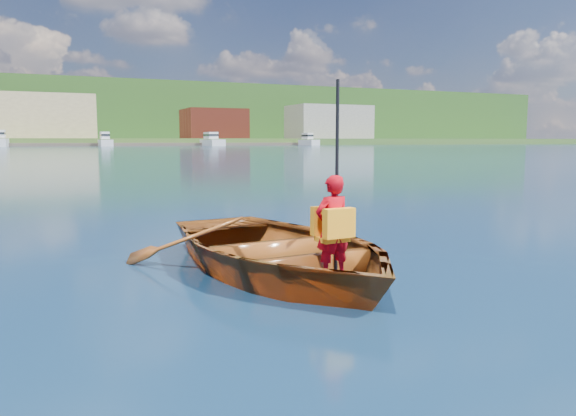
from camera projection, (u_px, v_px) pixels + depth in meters
ground at (352, 280)px, 6.18m from camera, size 600.00×600.00×0.00m
rowboat at (278, 249)px, 6.50m from camera, size 3.33×4.38×0.85m
child_paddler at (333, 226)px, 5.74m from camera, size 0.42×0.37×2.05m
shoreline at (53, 118)px, 220.78m from camera, size 400.00×140.00×22.00m
dock at (8, 145)px, 136.57m from camera, size 160.05×7.05×0.80m
waterfront_buildings at (26, 117)px, 152.74m from camera, size 202.00×16.00×14.00m
marina_yachts at (41, 141)px, 135.15m from camera, size 142.51×12.98×4.11m
hillside_trees at (49, 94)px, 230.03m from camera, size 310.74×81.19×25.91m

